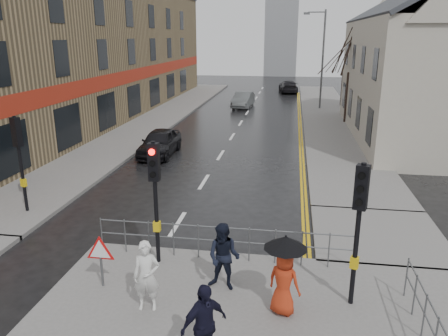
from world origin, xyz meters
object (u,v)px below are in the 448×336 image
(car_parked, at_px, (160,142))
(pedestrian_b, at_px, (224,257))
(pedestrian_with_umbrella, at_px, (284,270))
(car_mid, at_px, (243,100))
(pedestrian_a, at_px, (147,276))
(pedestrian_d, at_px, (204,325))

(car_parked, bearing_deg, pedestrian_b, -66.40)
(pedestrian_with_umbrella, bearing_deg, pedestrian_b, 152.12)
(pedestrian_with_umbrella, distance_m, car_mid, 30.24)
(car_mid, bearing_deg, pedestrian_b, -79.70)
(pedestrian_b, bearing_deg, pedestrian_a, -134.75)
(pedestrian_a, xyz_separation_m, car_mid, (-1.26, 30.25, -0.30))
(pedestrian_b, relative_size, pedestrian_with_umbrella, 0.90)
(car_parked, bearing_deg, pedestrian_with_umbrella, -62.41)
(pedestrian_d, relative_size, car_parked, 0.42)
(pedestrian_d, distance_m, car_parked, 15.94)
(pedestrian_with_umbrella, relative_size, pedestrian_d, 1.11)
(pedestrian_a, height_order, pedestrian_with_umbrella, pedestrian_with_umbrella)
(pedestrian_with_umbrella, height_order, car_mid, pedestrian_with_umbrella)
(pedestrian_a, relative_size, pedestrian_with_umbrella, 0.88)
(pedestrian_d, distance_m, car_mid, 31.90)
(pedestrian_a, bearing_deg, car_mid, 83.43)
(pedestrian_b, xyz_separation_m, pedestrian_d, (0.04, -2.62, -0.01))
(pedestrian_a, relative_size, car_mid, 0.41)
(pedestrian_a, bearing_deg, pedestrian_b, 25.80)
(pedestrian_d, bearing_deg, car_mid, 50.21)
(car_mid, bearing_deg, car_parked, -93.89)
(car_mid, bearing_deg, pedestrian_d, -80.09)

